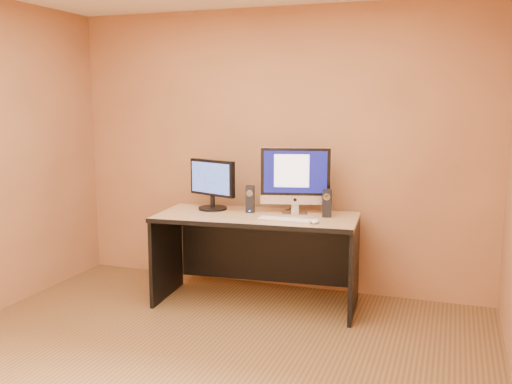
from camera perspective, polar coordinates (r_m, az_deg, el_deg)
floor at (r=3.89m, az=-7.39°, el=-17.87°), size 4.00×4.00×0.00m
walls at (r=3.49m, az=-7.82°, el=1.49°), size 4.00×4.00×2.60m
desk at (r=4.97m, az=0.04°, el=-6.81°), size 1.76×0.89×0.79m
imac at (r=4.90m, az=3.95°, el=1.19°), size 0.64×0.37×0.59m
second_monitor at (r=5.11m, az=-4.38°, el=0.72°), size 0.57×0.42×0.45m
speaker_left at (r=4.98m, az=-0.60°, el=-0.72°), size 0.09×0.09×0.23m
speaker_right at (r=4.82m, az=7.11°, el=-1.11°), size 0.08×0.09×0.23m
keyboard at (r=4.66m, az=2.91°, el=-2.77°), size 0.46×0.13×0.02m
mouse at (r=4.58m, az=5.93°, el=-2.90°), size 0.06×0.11×0.04m
cable_a at (r=5.07m, az=3.87°, el=-1.87°), size 0.09×0.22×0.01m
cable_b at (r=5.09m, az=3.11°, el=-1.82°), size 0.05×0.19×0.01m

